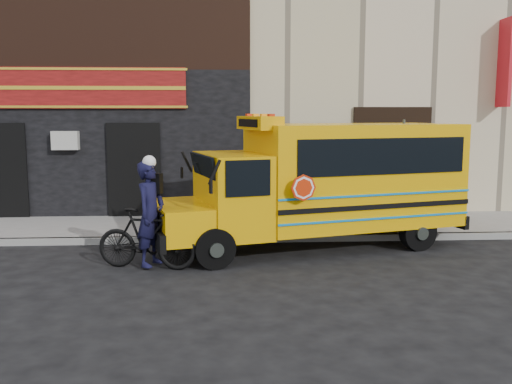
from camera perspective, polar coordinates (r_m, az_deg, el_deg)
The scene contains 8 objects.
ground at distance 10.85m, azimuth 0.87°, elevation -8.08°, with size 120.00×120.00×0.00m, color black.
curb at distance 13.34m, azimuth 0.04°, elevation -4.69°, with size 40.00×0.20×0.15m, color gray.
sidewalk at distance 14.81m, azimuth -0.31°, elevation -3.43°, with size 40.00×3.00×0.15m, color slate.
building at distance 21.10m, azimuth -1.43°, elevation 16.48°, with size 20.00×10.70×12.00m.
school_bus at distance 12.72m, azimuth 7.06°, elevation 1.18°, with size 7.22×3.91×2.92m.
sign_pole at distance 13.72m, azimuth 14.41°, elevation 1.76°, with size 0.10×0.24×2.84m.
bicycle at distance 11.18m, azimuth -10.90°, elevation -4.60°, with size 0.56×1.97×1.18m, color black.
cyclist at distance 11.17m, azimuth -10.49°, elevation -2.40°, with size 0.74×0.49×2.03m, color black.
Camera 1 is at (-0.78, -10.40, 2.99)m, focal length 40.00 mm.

